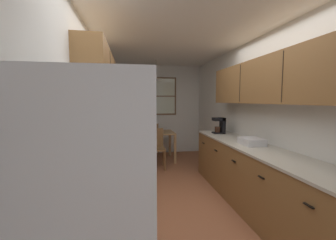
% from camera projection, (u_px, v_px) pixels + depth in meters
% --- Properties ---
extents(ground_plane, '(12.00, 12.00, 0.00)m').
position_uv_depth(ground_plane, '(173.00, 187.00, 3.88)').
color(ground_plane, '#995B3D').
extents(wall_left, '(0.10, 9.00, 2.55)m').
position_uv_depth(wall_left, '(92.00, 117.00, 3.54)').
color(wall_left, silver).
rests_on(wall_left, ground).
extents(wall_right, '(0.10, 9.00, 2.55)m').
position_uv_depth(wall_right, '(245.00, 115.00, 3.99)').
color(wall_right, silver).
rests_on(wall_right, ground).
extents(wall_back, '(4.40, 0.10, 2.55)m').
position_uv_depth(wall_back, '(156.00, 110.00, 6.36)').
color(wall_back, silver).
rests_on(wall_back, ground).
extents(ceiling_slab, '(4.40, 9.00, 0.08)m').
position_uv_depth(ceiling_slab, '(173.00, 38.00, 3.64)').
color(ceiling_slab, white).
extents(refrigerator, '(0.74, 0.75, 1.71)m').
position_uv_depth(refrigerator, '(96.00, 208.00, 1.39)').
color(refrigerator, silver).
rests_on(refrigerator, ground).
extents(stove_range, '(0.66, 0.58, 1.10)m').
position_uv_depth(stove_range, '(103.00, 212.00, 2.09)').
color(stove_range, white).
rests_on(stove_range, ground).
extents(microwave_over_range, '(0.39, 0.58, 0.35)m').
position_uv_depth(microwave_over_range, '(87.00, 89.00, 1.97)').
color(microwave_over_range, silver).
extents(counter_left, '(0.64, 2.07, 0.90)m').
position_uv_depth(counter_left, '(114.00, 170.00, 3.39)').
color(counter_left, brown).
rests_on(counter_left, ground).
extents(upper_cabinets_left, '(0.33, 2.15, 0.73)m').
position_uv_depth(upper_cabinets_left, '(102.00, 79.00, 3.19)').
color(upper_cabinets_left, brown).
extents(counter_right, '(0.64, 3.27, 0.90)m').
position_uv_depth(counter_right, '(254.00, 177.00, 3.10)').
color(counter_right, brown).
rests_on(counter_right, ground).
extents(upper_cabinets_right, '(0.33, 2.95, 0.63)m').
position_uv_depth(upper_cabinets_right, '(269.00, 81.00, 2.95)').
color(upper_cabinets_right, brown).
extents(dining_table, '(0.89, 0.78, 0.74)m').
position_uv_depth(dining_table, '(156.00, 137.00, 5.56)').
color(dining_table, '#A87F51').
rests_on(dining_table, ground).
extents(dining_chair_near, '(0.41, 0.41, 0.90)m').
position_uv_depth(dining_chair_near, '(156.00, 146.00, 4.97)').
color(dining_chair_near, brown).
rests_on(dining_chair_near, ground).
extents(dining_chair_far, '(0.42, 0.42, 0.90)m').
position_uv_depth(dining_chair_far, '(151.00, 137.00, 6.15)').
color(dining_chair_far, brown).
rests_on(dining_chair_far, ground).
extents(pendant_light, '(0.29, 0.29, 0.52)m').
position_uv_depth(pendant_light, '(156.00, 79.00, 5.43)').
color(pendant_light, black).
extents(back_window, '(0.77, 0.05, 1.09)m').
position_uv_depth(back_window, '(163.00, 96.00, 6.29)').
color(back_window, brown).
extents(trash_bin, '(0.34, 0.34, 0.61)m').
position_uv_depth(trash_bin, '(133.00, 156.00, 4.84)').
color(trash_bin, '#3F3F42').
rests_on(trash_bin, ground).
extents(storage_canister, '(0.12, 0.12, 0.18)m').
position_uv_depth(storage_canister, '(107.00, 148.00, 2.55)').
color(storage_canister, red).
rests_on(storage_canister, counter_left).
extents(dish_towel, '(0.02, 0.16, 0.24)m').
position_uv_depth(dish_towel, '(140.00, 200.00, 2.29)').
color(dish_towel, beige).
extents(coffee_maker, '(0.22, 0.18, 0.31)m').
position_uv_depth(coffee_maker, '(220.00, 125.00, 4.24)').
color(coffee_maker, black).
rests_on(coffee_maker, counter_right).
extents(dish_rack, '(0.28, 0.34, 0.10)m').
position_uv_depth(dish_rack, '(252.00, 141.00, 3.16)').
color(dish_rack, silver).
rests_on(dish_rack, counter_right).
extents(table_serving_bowl, '(0.20, 0.20, 0.06)m').
position_uv_depth(table_serving_bowl, '(154.00, 131.00, 5.48)').
color(table_serving_bowl, '#E0D14C').
rests_on(table_serving_bowl, dining_table).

